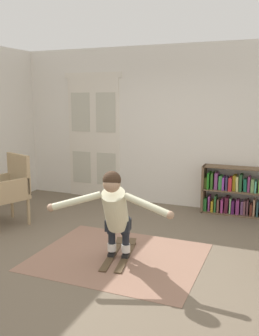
# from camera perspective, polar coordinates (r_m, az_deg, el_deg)

# --- Properties ---
(ground_plane) EXTENTS (7.20, 7.20, 0.00)m
(ground_plane) POSITION_cam_1_polar(r_m,az_deg,el_deg) (4.85, -3.11, -13.35)
(ground_plane) COLOR #6A5C4A
(back_wall) EXTENTS (6.00, 0.10, 2.90)m
(back_wall) POSITION_cam_1_polar(r_m,az_deg,el_deg) (6.89, 6.08, 6.28)
(back_wall) COLOR silver
(back_wall) RESTS_ON ground
(double_door) EXTENTS (1.22, 0.05, 2.45)m
(double_door) POSITION_cam_1_polar(r_m,az_deg,el_deg) (7.42, -5.49, 4.90)
(double_door) COLOR beige
(double_door) RESTS_ON ground
(rug) EXTENTS (2.06, 1.69, 0.01)m
(rug) POSITION_cam_1_polar(r_m,az_deg,el_deg) (4.83, -1.64, -13.39)
(rug) COLOR #8F6855
(rug) RESTS_ON ground
(bookshelf) EXTENTS (1.72, 0.30, 0.83)m
(bookshelf) POSITION_cam_1_polar(r_m,az_deg,el_deg) (6.59, 18.50, -3.92)
(bookshelf) COLOR brown
(bookshelf) RESTS_ON ground
(wicker_chair) EXTENTS (0.78, 0.78, 1.10)m
(wicker_chair) POSITION_cam_1_polar(r_m,az_deg,el_deg) (6.15, -18.05, -2.92)
(wicker_chair) COLOR tan
(wicker_chair) RESTS_ON ground
(skis_pair) EXTENTS (0.44, 0.98, 0.07)m
(skis_pair) POSITION_cam_1_polar(r_m,az_deg,el_deg) (4.85, -1.55, -13.03)
(skis_pair) COLOR #503D28
(skis_pair) RESTS_ON rug
(person_skier) EXTENTS (1.44, 0.77, 1.09)m
(person_skier) POSITION_cam_1_polar(r_m,az_deg,el_deg) (4.43, -2.22, -6.23)
(person_skier) COLOR white
(person_skier) RESTS_ON skis_pair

